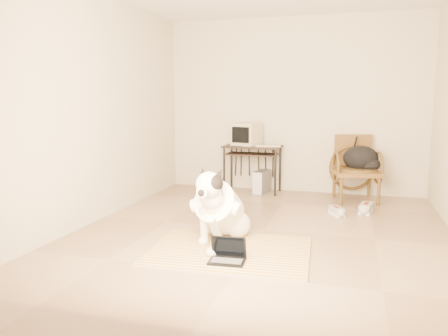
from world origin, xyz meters
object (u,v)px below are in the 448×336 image
at_px(laptop, 228,255).
at_px(crt_monitor, 247,134).
at_px(pc_tower, 262,182).
at_px(rattan_chair, 355,168).
at_px(backpack, 362,159).
at_px(computer_desk, 252,152).
at_px(dog, 220,210).

height_order(laptop, crt_monitor, crt_monitor).
xyz_separation_m(pc_tower, rattan_chair, (1.39, -0.10, 0.29)).
bearing_deg(backpack, computer_desk, 175.26).
bearing_deg(rattan_chair, crt_monitor, 173.35).
bearing_deg(dog, rattan_chair, 60.29).
bearing_deg(rattan_chair, computer_desk, 175.01).
relative_size(dog, crt_monitor, 2.40).
xyz_separation_m(dog, backpack, (1.42, 2.33, 0.27)).
xyz_separation_m(pc_tower, backpack, (1.47, -0.10, 0.42)).
bearing_deg(laptop, dog, 113.43).
height_order(dog, pc_tower, dog).
relative_size(laptop, backpack, 0.64).
bearing_deg(backpack, pc_tower, 175.99).
height_order(dog, laptop, dog).
xyz_separation_m(dog, crt_monitor, (-0.33, 2.52, 0.58)).
bearing_deg(pc_tower, computer_desk, 168.68).
height_order(laptop, backpack, backpack).
height_order(laptop, rattan_chair, rattan_chair).
relative_size(pc_tower, backpack, 0.78).
distance_m(pc_tower, rattan_chair, 1.42).
distance_m(computer_desk, backpack, 1.64).
xyz_separation_m(dog, rattan_chair, (1.33, 2.33, 0.14)).
bearing_deg(computer_desk, crt_monitor, 152.08).
xyz_separation_m(laptop, backpack, (1.17, 2.91, 0.53)).
height_order(dog, rattan_chair, rattan_chair).
distance_m(laptop, rattan_chair, 3.13).
xyz_separation_m(laptop, computer_desk, (-0.47, 3.04, 0.56)).
relative_size(dog, backpack, 2.22).
distance_m(computer_desk, pc_tower, 0.48).
relative_size(laptop, computer_desk, 0.37).
height_order(dog, backpack, dog).
bearing_deg(crt_monitor, computer_desk, -27.92).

